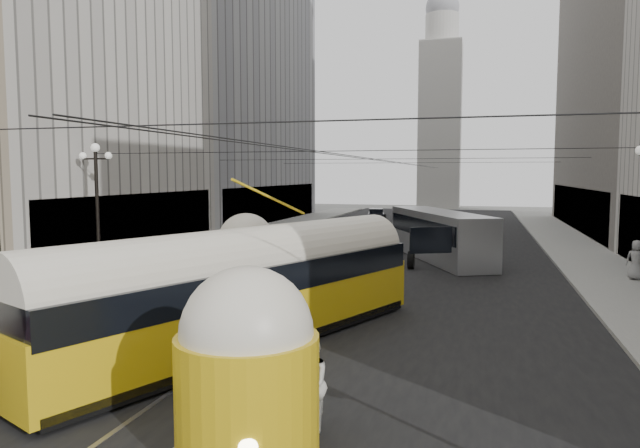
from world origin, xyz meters
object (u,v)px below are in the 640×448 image
Objects in this scene: streetcar at (246,289)px; pedestrian_sidewalk_right at (636,260)px; pedestrian_crossing_b at (309,384)px; city_bus at (439,233)px.

pedestrian_sidewalk_right is at bearing 45.87° from streetcar.
pedestrian_crossing_b is 21.15m from pedestrian_sidewalk_right.
pedestrian_sidewalk_right reaches higher than pedestrian_crossing_b.
city_bus is 6.16× the size of pedestrian_crossing_b.
streetcar is at bearing 65.69° from pedestrian_sidewalk_right.
city_bus reaches higher than pedestrian_sidewalk_right.
pedestrian_crossing_b is (-0.81, -23.37, -0.61)m from city_bus.
pedestrian_crossing_b is (3.34, -4.78, -0.76)m from streetcar.
streetcar is at bearing -102.59° from city_bus.
city_bus is (4.15, 18.59, -0.15)m from streetcar.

